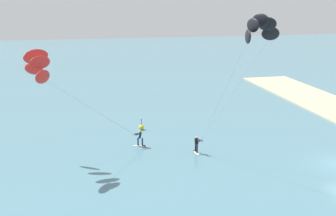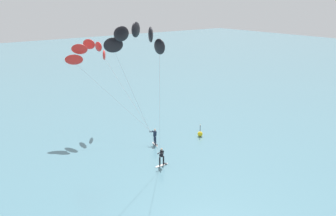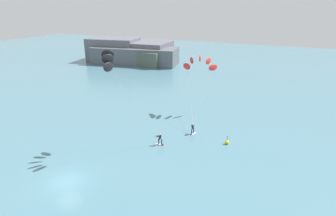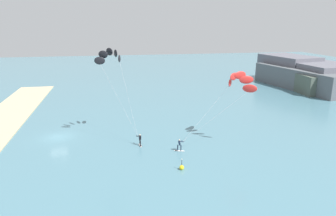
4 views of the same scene
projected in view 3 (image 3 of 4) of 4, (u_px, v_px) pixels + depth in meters
The scene contains 5 objects.
ground_plane at pixel (67, 182), 30.17m from camera, with size 240.00×240.00×0.00m, color slate.
kitesurfer_nearshore at pixel (200, 65), 46.40m from camera, with size 5.88×11.29×10.21m.
kitesurfer_mid_water at pixel (111, 64), 32.94m from camera, with size 7.56×6.02×13.24m.
marker_buoy at pixel (227, 142), 38.18m from camera, with size 0.56×0.56×1.38m.
distant_headland at pixel (130, 53), 90.94m from camera, with size 31.87×18.15×7.59m.
Camera 3 is at (20.64, -18.40, 18.30)m, focal length 29.44 mm.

